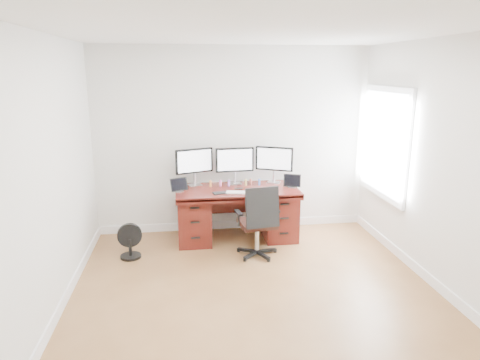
{
  "coord_description": "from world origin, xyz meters",
  "views": [
    {
      "loc": [
        -0.73,
        -3.9,
        2.35
      ],
      "look_at": [
        0.0,
        1.5,
        0.95
      ],
      "focal_mm": 32.0,
      "sensor_mm": 36.0,
      "label": 1
    }
  ],
  "objects": [
    {
      "name": "phone",
      "position": [
        0.02,
        1.77,
        0.76
      ],
      "size": [
        0.12,
        0.07,
        0.01
      ],
      "primitive_type": "cube",
      "rotation": [
        0.0,
        0.0,
        -0.08
      ],
      "color": "black",
      "rests_on": "desk"
    },
    {
      "name": "monitor_left",
      "position": [
        -0.58,
        2.07,
        1.09
      ],
      "size": [
        0.53,
        0.22,
        0.53
      ],
      "rotation": [
        0.0,
        0.0,
        0.34
      ],
      "color": "silver",
      "rests_on": "desk"
    },
    {
      "name": "figurine_brown",
      "position": [
        0.22,
        1.95,
        0.8
      ],
      "size": [
        0.04,
        0.04,
        0.1
      ],
      "color": "#944B41",
      "rests_on": "desk"
    },
    {
      "name": "tablet_right",
      "position": [
        0.77,
        1.75,
        0.84
      ],
      "size": [
        0.25,
        0.14,
        0.19
      ],
      "rotation": [
        0.0,
        0.0,
        -0.32
      ],
      "color": "silver",
      "rests_on": "desk"
    },
    {
      "name": "drawing_tablet",
      "position": [
        -0.26,
        1.6,
        0.76
      ],
      "size": [
        0.22,
        0.16,
        0.01
      ],
      "primitive_type": "cube",
      "rotation": [
        0.0,
        0.0,
        0.22
      ],
      "color": "black",
      "rests_on": "desk"
    },
    {
      "name": "back_wall",
      "position": [
        0.0,
        2.25,
        1.35
      ],
      "size": [
        4.0,
        0.1,
        2.7
      ],
      "primitive_type": "cube",
      "color": "silver",
      "rests_on": "ground"
    },
    {
      "name": "right_wall",
      "position": [
        2.0,
        0.11,
        1.35
      ],
      "size": [
        0.1,
        4.5,
        2.7
      ],
      "color": "silver",
      "rests_on": "ground"
    },
    {
      "name": "office_chair",
      "position": [
        0.19,
        1.17,
        0.32
      ],
      "size": [
        0.58,
        0.58,
        0.97
      ],
      "rotation": [
        0.0,
        0.0,
        0.14
      ],
      "color": "black",
      "rests_on": "ground"
    },
    {
      "name": "trackpad",
      "position": [
        0.19,
        1.57,
        0.76
      ],
      "size": [
        0.14,
        0.14,
        0.01
      ],
      "primitive_type": "cube",
      "rotation": [
        0.0,
        0.0,
        0.08
      ],
      "color": "silver",
      "rests_on": "desk"
    },
    {
      "name": "figurine_purple",
      "position": [
        -0.1,
        1.95,
        0.8
      ],
      "size": [
        0.04,
        0.04,
        0.1
      ],
      "color": "#AA71CF",
      "rests_on": "desk"
    },
    {
      "name": "figurine_blue",
      "position": [
        0.34,
        1.95,
        0.8
      ],
      "size": [
        0.04,
        0.04,
        0.1
      ],
      "color": "#5E82DD",
      "rests_on": "desk"
    },
    {
      "name": "tablet_left",
      "position": [
        -0.8,
        1.75,
        0.84
      ],
      "size": [
        0.25,
        0.16,
        0.19
      ],
      "rotation": [
        0.0,
        0.0,
        0.43
      ],
      "color": "silver",
      "rests_on": "desk"
    },
    {
      "name": "ground",
      "position": [
        0.0,
        0.0,
        0.0
      ],
      "size": [
        4.5,
        4.5,
        0.0
      ],
      "primitive_type": "plane",
      "color": "brown",
      "rests_on": "ground"
    },
    {
      "name": "monitor_center",
      "position": [
        0.0,
        2.07,
        1.09
      ],
      "size": [
        0.55,
        0.15,
        0.53
      ],
      "rotation": [
        0.0,
        0.0,
        0.07
      ],
      "color": "silver",
      "rests_on": "desk"
    },
    {
      "name": "desk",
      "position": [
        0.0,
        1.83,
        0.4
      ],
      "size": [
        1.7,
        0.8,
        0.75
      ],
      "color": "#4A130E",
      "rests_on": "ground"
    },
    {
      "name": "keyboard",
      "position": [
        -0.02,
        1.58,
        0.76
      ],
      "size": [
        0.33,
        0.19,
        0.01
      ],
      "primitive_type": "cube",
      "rotation": [
        0.0,
        0.0,
        -0.21
      ],
      "color": "white",
      "rests_on": "desk"
    },
    {
      "name": "figurine_orange",
      "position": [
        -0.36,
        1.95,
        0.8
      ],
      "size": [
        0.04,
        0.04,
        0.1
      ],
      "color": "#EB8C42",
      "rests_on": "desk"
    },
    {
      "name": "floor_fan",
      "position": [
        -1.45,
        1.35,
        0.22
      ],
      "size": [
        0.32,
        0.27,
        0.46
      ],
      "rotation": [
        0.0,
        0.0,
        0.14
      ],
      "color": "black",
      "rests_on": "ground"
    },
    {
      "name": "monitor_right",
      "position": [
        0.58,
        2.07,
        1.09
      ],
      "size": [
        0.51,
        0.27,
        0.53
      ],
      "rotation": [
        0.0,
        0.0,
        -0.45
      ],
      "color": "silver",
      "rests_on": "desk"
    },
    {
      "name": "figurine_yellow",
      "position": [
        0.14,
        1.95,
        0.8
      ],
      "size": [
        0.04,
        0.04,
        0.1
      ],
      "color": "tan",
      "rests_on": "desk"
    },
    {
      "name": "figurine_pink",
      "position": [
        -0.22,
        1.95,
        0.8
      ],
      "size": [
        0.04,
        0.04,
        0.1
      ],
      "color": "pink",
      "rests_on": "desk"
    }
  ]
}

